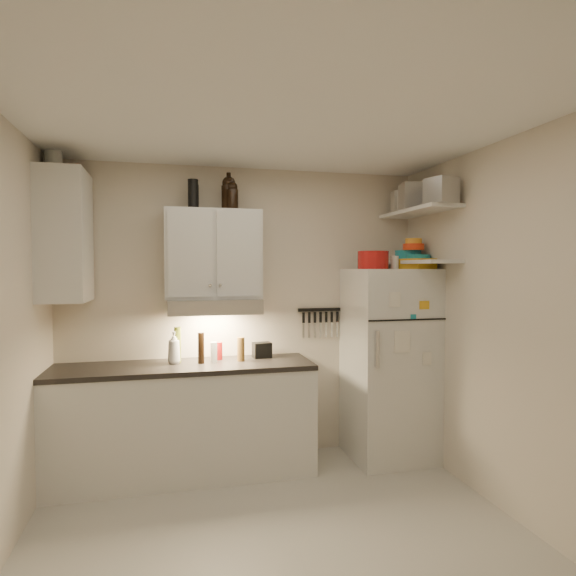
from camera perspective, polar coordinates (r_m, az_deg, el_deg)
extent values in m
cube|color=#BAB6AB|center=(3.34, -0.53, -28.55)|extent=(3.20, 3.00, 0.02)
cube|color=white|center=(3.01, -0.55, 19.85)|extent=(3.20, 3.00, 0.02)
cube|color=beige|center=(4.37, -5.11, -2.99)|extent=(3.20, 0.02, 2.60)
cube|color=beige|center=(3.62, 25.18, -4.31)|extent=(0.02, 3.00, 2.60)
cube|color=silver|center=(4.19, -12.13, -15.30)|extent=(2.10, 0.60, 0.88)
cube|color=black|center=(4.07, -12.18, -9.12)|extent=(2.10, 0.62, 0.04)
cube|color=silver|center=(4.14, -8.88, 3.97)|extent=(0.80, 0.33, 0.75)
cube|color=silver|center=(4.07, -24.92, 5.57)|extent=(0.33, 0.55, 1.00)
cube|color=silver|center=(4.09, -8.76, -2.11)|extent=(0.76, 0.46, 0.12)
cube|color=silver|center=(4.47, 11.87, -8.74)|extent=(0.70, 0.68, 1.70)
cube|color=silver|center=(4.39, 15.17, 8.73)|extent=(0.30, 0.95, 0.03)
cube|color=silver|center=(4.36, 15.11, 2.98)|extent=(0.30, 0.95, 0.03)
cube|color=black|center=(4.50, 3.79, -2.58)|extent=(0.42, 0.02, 0.03)
cylinder|color=#A51413|center=(4.20, 10.05, 3.28)|extent=(0.34, 0.34, 0.15)
cube|color=gold|center=(4.33, 15.00, 2.79)|extent=(0.28, 0.31, 0.09)
cylinder|color=silver|center=(4.29, 12.52, 2.97)|extent=(0.09, 0.09, 0.11)
cylinder|color=silver|center=(4.63, 13.71, 9.82)|extent=(0.35, 0.35, 0.20)
cube|color=#AAAAAD|center=(4.38, 14.71, 10.43)|extent=(0.26, 0.24, 0.23)
cube|color=#AAAAAD|center=(4.04, 17.70, 10.90)|extent=(0.25, 0.25, 0.20)
cylinder|color=teal|center=(4.53, 14.04, 3.74)|extent=(0.24, 0.24, 0.09)
cylinder|color=red|center=(4.46, 14.65, 4.73)|extent=(0.19, 0.19, 0.06)
cylinder|color=orange|center=(4.46, 14.66, 5.39)|extent=(0.15, 0.15, 0.05)
cylinder|color=teal|center=(4.45, 15.16, 3.50)|extent=(0.25, 0.25, 0.05)
cylinder|color=black|center=(4.22, -11.03, 10.48)|extent=(0.08, 0.08, 0.21)
cylinder|color=black|center=(4.18, -11.18, 10.82)|extent=(0.09, 0.09, 0.25)
cylinder|color=silver|center=(4.20, -26.06, 13.53)|extent=(0.16, 0.16, 0.17)
imported|color=silver|center=(4.10, -13.37, -6.67)|extent=(0.12, 0.12, 0.30)
cylinder|color=brown|center=(4.12, -5.60, -7.23)|extent=(0.06, 0.06, 0.20)
cylinder|color=#606F1B|center=(4.14, -12.95, -6.56)|extent=(0.07, 0.07, 0.30)
cylinder|color=black|center=(4.06, -10.27, -7.01)|extent=(0.07, 0.07, 0.26)
cylinder|color=silver|center=(4.11, -8.78, -7.51)|extent=(0.07, 0.07, 0.17)
cylinder|color=#A51413|center=(4.21, -8.29, -7.38)|extent=(0.09, 0.09, 0.15)
cube|color=black|center=(4.27, -3.11, -7.35)|extent=(0.17, 0.13, 0.13)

